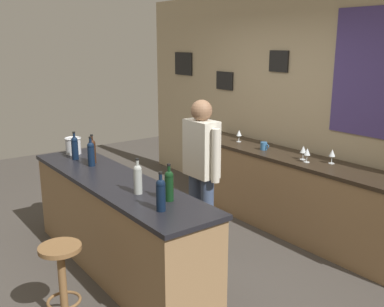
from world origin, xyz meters
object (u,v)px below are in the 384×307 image
at_px(bar_stool, 62,272).
at_px(wine_glass_b, 239,133).
at_px(wine_bottle_c, 91,153).
at_px(wine_glass_e, 332,153).
at_px(wine_bottle_f, 161,194).
at_px(wine_bottle_b, 92,150).
at_px(wine_bottle_d, 138,178).
at_px(ice_bucket, 73,145).
at_px(wine_glass_a, 211,128).
at_px(wine_glass_d, 307,152).
at_px(wine_glass_c, 303,150).
at_px(coffee_mug, 264,146).
at_px(wine_bottle_a, 75,147).
at_px(bartender, 201,168).
at_px(wine_bottle_e, 169,184).

bearing_deg(bar_stool, wine_glass_b, 111.11).
bearing_deg(wine_bottle_c, wine_glass_e, 56.80).
bearing_deg(wine_bottle_f, wine_bottle_c, 176.07).
height_order(wine_bottle_b, wine_bottle_d, same).
relative_size(wine_bottle_b, wine_glass_e, 1.97).
height_order(wine_bottle_c, ice_bucket, wine_bottle_c).
bearing_deg(wine_bottle_b, wine_bottle_d, -5.22).
bearing_deg(wine_glass_e, wine_glass_a, -176.25).
bearing_deg(wine_glass_d, ice_bucket, -133.26).
relative_size(wine_bottle_f, wine_glass_c, 1.97).
height_order(wine_bottle_d, wine_bottle_f, same).
xyz_separation_m(ice_bucket, wine_glass_e, (1.97, 2.06, -0.01)).
distance_m(bar_stool, coffee_mug, 2.84).
bearing_deg(wine_glass_a, wine_glass_e, 3.75).
relative_size(wine_bottle_f, wine_glass_b, 1.97).
height_order(bar_stool, wine_bottle_a, wine_bottle_a).
xyz_separation_m(wine_glass_b, wine_glass_c, (1.08, -0.05, 0.00)).
distance_m(wine_bottle_b, wine_bottle_c, 0.11).
bearing_deg(wine_glass_e, wine_bottle_a, -128.84).
distance_m(wine_glass_a, coffee_mug, 1.02).
relative_size(wine_bottle_b, wine_glass_b, 1.97).
bearing_deg(wine_glass_d, wine_glass_a, 178.34).
relative_size(bar_stool, wine_glass_b, 4.39).
distance_m(wine_bottle_c, wine_glass_d, 2.27).
height_order(bar_stool, wine_glass_b, wine_glass_b).
height_order(wine_bottle_f, ice_bucket, wine_bottle_f).
bearing_deg(coffee_mug, bartender, -76.92).
bearing_deg(coffee_mug, wine_glass_d, -3.08).
xyz_separation_m(wine_bottle_c, wine_bottle_d, (1.03, -0.04, 0.00)).
relative_size(wine_bottle_b, ice_bucket, 1.63).
distance_m(wine_bottle_a, wine_glass_a, 2.03).
bearing_deg(wine_bottle_f, bar_stool, -119.12).
xyz_separation_m(wine_bottle_e, ice_bucket, (-1.91, -0.02, -0.04)).
distance_m(bartender, coffee_mug, 1.19).
distance_m(wine_bottle_b, wine_bottle_d, 1.13).
height_order(bartender, wine_bottle_e, bartender).
height_order(wine_bottle_e, coffee_mug, wine_bottle_e).
relative_size(wine_glass_a, wine_glass_d, 1.00).
bearing_deg(coffee_mug, wine_bottle_f, -65.52).
height_order(wine_bottle_f, coffee_mug, wine_bottle_f).
distance_m(wine_bottle_a, ice_bucket, 0.26).
bearing_deg(wine_bottle_d, wine_glass_c, 88.09).
bearing_deg(wine_glass_c, wine_glass_a, -179.86).
bearing_deg(wine_glass_d, coffee_mug, 176.92).
distance_m(wine_bottle_d, wine_glass_b, 2.31).
relative_size(wine_bottle_b, coffee_mug, 2.45).
height_order(wine_bottle_e, wine_glass_d, wine_bottle_e).
xyz_separation_m(wine_bottle_d, wine_glass_d, (0.16, 1.98, -0.05)).
bearing_deg(bartender, wine_bottle_c, -134.32).
relative_size(wine_bottle_a, wine_glass_d, 1.97).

